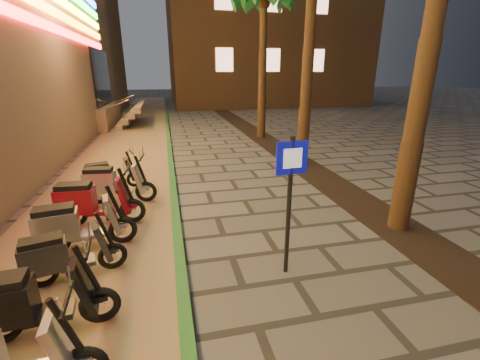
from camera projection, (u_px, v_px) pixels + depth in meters
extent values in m
plane|color=#474442|center=(258.00, 328.00, 4.08)|extent=(120.00, 120.00, 0.00)
cube|color=#8C7251|center=(126.00, 153.00, 12.76)|extent=(3.40, 60.00, 0.01)
cube|color=#266627|center=(169.00, 150.00, 13.11)|extent=(0.18, 60.00, 0.10)
cube|color=black|center=(329.00, 182.00, 9.46)|extent=(1.20, 40.00, 0.02)
cube|color=black|center=(102.00, 77.00, 18.85)|extent=(0.08, 5.00, 3.00)
cube|color=gray|center=(70.00, 116.00, 19.12)|extent=(5.00, 6.00, 1.20)
cube|color=gray|center=(124.00, 122.00, 19.91)|extent=(0.35, 5.00, 0.30)
cube|color=gray|center=(129.00, 117.00, 19.88)|extent=(0.35, 5.00, 0.30)
cube|color=gray|center=(135.00, 111.00, 19.86)|extent=(0.35, 5.00, 0.30)
cube|color=gray|center=(140.00, 106.00, 19.84)|extent=(0.35, 5.00, 0.30)
cylinder|color=silver|center=(110.00, 107.00, 17.62)|extent=(2.09, 0.06, 0.81)
cylinder|color=silver|center=(119.00, 101.00, 21.31)|extent=(2.09, 0.06, 0.81)
cube|color=#E8A57F|center=(224.00, 60.00, 25.78)|extent=(1.40, 0.06, 1.80)
cube|color=#E8A57F|center=(272.00, 60.00, 26.63)|extent=(1.40, 0.06, 1.80)
cube|color=#E8A57F|center=(316.00, 60.00, 27.48)|extent=(1.40, 0.06, 1.80)
cube|color=#E8A57F|center=(320.00, 1.00, 26.03)|extent=(1.40, 0.06, 1.80)
cylinder|color=#472D19|center=(421.00, 93.00, 5.82)|extent=(0.40, 0.40, 5.45)
cylinder|color=#472D19|center=(307.00, 80.00, 10.40)|extent=(0.40, 0.40, 5.70)
cylinder|color=#472D19|center=(262.00, 74.00, 14.97)|extent=(0.40, 0.40, 5.95)
sphere|color=#472D19|center=(264.00, 3.00, 14.02)|extent=(0.56, 0.56, 0.56)
cylinder|color=black|center=(289.00, 209.00, 4.89)|extent=(0.07, 0.07, 2.23)
cube|color=#0B0E97|center=(292.00, 158.00, 4.61)|extent=(0.49, 0.07, 0.49)
cube|color=white|center=(293.00, 158.00, 4.59)|extent=(0.29, 0.04, 0.29)
cube|color=white|center=(63.00, 345.00, 3.10)|extent=(0.29, 0.41, 0.68)
cylinder|color=black|center=(67.00, 328.00, 3.06)|extent=(0.27, 0.09, 0.72)
cylinder|color=black|center=(67.00, 300.00, 2.97)|extent=(0.08, 0.57, 0.04)
cube|color=white|center=(82.00, 359.00, 3.21)|extent=(0.22, 0.15, 0.06)
torus|color=black|center=(100.00, 305.00, 4.11)|extent=(0.52, 0.15, 0.51)
cylinder|color=silver|center=(100.00, 305.00, 4.11)|extent=(0.15, 0.11, 0.14)
cube|color=black|center=(50.00, 313.00, 3.92)|extent=(0.58, 0.39, 0.08)
cube|color=black|center=(1.00, 304.00, 3.70)|extent=(0.73, 0.44, 0.49)
cube|color=black|center=(84.00, 285.00, 3.96)|extent=(0.30, 0.42, 0.69)
cylinder|color=black|center=(88.00, 270.00, 3.92)|extent=(0.28, 0.10, 0.73)
cylinder|color=black|center=(88.00, 247.00, 3.83)|extent=(0.10, 0.57, 0.04)
cube|color=black|center=(99.00, 297.00, 4.07)|extent=(0.23, 0.16, 0.06)
torus|color=black|center=(42.00, 273.00, 4.79)|extent=(0.47, 0.21, 0.47)
cylinder|color=silver|center=(42.00, 273.00, 4.79)|extent=(0.15, 0.12, 0.13)
torus|color=black|center=(113.00, 256.00, 5.25)|extent=(0.47, 0.21, 0.47)
cylinder|color=silver|center=(113.00, 256.00, 5.25)|extent=(0.15, 0.12, 0.13)
cube|color=#222427|center=(78.00, 262.00, 5.01)|extent=(0.56, 0.43, 0.07)
cube|color=#222427|center=(44.00, 257.00, 4.74)|extent=(0.70, 0.50, 0.45)
cube|color=black|center=(41.00, 242.00, 4.66)|extent=(0.61, 0.43, 0.11)
cube|color=#222427|center=(102.00, 241.00, 5.10)|extent=(0.33, 0.41, 0.63)
cylinder|color=black|center=(105.00, 230.00, 5.07)|extent=(0.25, 0.13, 0.66)
cylinder|color=black|center=(105.00, 213.00, 5.00)|extent=(0.18, 0.51, 0.04)
cube|color=#222427|center=(112.00, 250.00, 5.22)|extent=(0.22, 0.17, 0.05)
torus|color=black|center=(54.00, 242.00, 5.62)|extent=(0.54, 0.19, 0.53)
cylinder|color=silver|center=(54.00, 242.00, 5.62)|extent=(0.16, 0.12, 0.14)
torus|color=black|center=(123.00, 230.00, 6.04)|extent=(0.54, 0.19, 0.53)
cylinder|color=silver|center=(123.00, 230.00, 6.04)|extent=(0.16, 0.12, 0.14)
cube|color=#9E9FA5|center=(89.00, 234.00, 5.81)|extent=(0.61, 0.43, 0.08)
cube|color=#9E9FA5|center=(57.00, 226.00, 5.56)|extent=(0.77, 0.50, 0.51)
cube|color=black|center=(53.00, 210.00, 5.46)|extent=(0.68, 0.43, 0.12)
cube|color=#9E9FA5|center=(112.00, 215.00, 5.87)|extent=(0.34, 0.45, 0.71)
cylinder|color=black|center=(115.00, 204.00, 5.83)|extent=(0.29, 0.12, 0.75)
cylinder|color=black|center=(116.00, 187.00, 5.75)|extent=(0.14, 0.59, 0.04)
cube|color=#9E9FA5|center=(122.00, 224.00, 6.00)|extent=(0.24, 0.18, 0.06)
torus|color=black|center=(74.00, 214.00, 6.68)|extent=(0.55, 0.14, 0.55)
cylinder|color=silver|center=(74.00, 214.00, 6.68)|extent=(0.15, 0.11, 0.15)
torus|color=black|center=(133.00, 210.00, 6.86)|extent=(0.55, 0.14, 0.55)
cylinder|color=silver|center=(133.00, 210.00, 6.86)|extent=(0.15, 0.11, 0.15)
cube|color=maroon|center=(103.00, 211.00, 6.76)|extent=(0.60, 0.39, 0.08)
cube|color=maroon|center=(76.00, 200.00, 6.60)|extent=(0.76, 0.45, 0.53)
cube|color=black|center=(73.00, 186.00, 6.50)|extent=(0.67, 0.38, 0.13)
cube|color=maroon|center=(124.00, 195.00, 6.73)|extent=(0.31, 0.44, 0.74)
cylinder|color=black|center=(126.00, 186.00, 6.67)|extent=(0.29, 0.09, 0.78)
cylinder|color=black|center=(127.00, 170.00, 6.57)|extent=(0.08, 0.61, 0.05)
cube|color=maroon|center=(132.00, 205.00, 6.82)|extent=(0.24, 0.16, 0.06)
torus|color=black|center=(98.00, 194.00, 7.83)|extent=(0.54, 0.15, 0.53)
cylinder|color=silver|center=(98.00, 194.00, 7.83)|extent=(0.15, 0.11, 0.14)
torus|color=black|center=(146.00, 191.00, 7.97)|extent=(0.54, 0.15, 0.53)
cylinder|color=silver|center=(146.00, 191.00, 7.97)|extent=(0.15, 0.11, 0.14)
cube|color=silver|center=(122.00, 191.00, 7.89)|extent=(0.59, 0.40, 0.08)
cube|color=silver|center=(100.00, 182.00, 7.74)|extent=(0.75, 0.45, 0.51)
cube|color=black|center=(98.00, 170.00, 7.65)|extent=(0.66, 0.38, 0.12)
cube|color=silver|center=(139.00, 179.00, 7.84)|extent=(0.31, 0.43, 0.72)
cylinder|color=black|center=(141.00, 170.00, 7.79)|extent=(0.29, 0.10, 0.76)
cylinder|color=black|center=(142.00, 157.00, 7.69)|extent=(0.10, 0.59, 0.04)
cube|color=silver|center=(146.00, 187.00, 7.93)|extent=(0.24, 0.16, 0.06)
torus|color=black|center=(97.00, 185.00, 8.55)|extent=(0.47, 0.22, 0.47)
cylinder|color=silver|center=(97.00, 185.00, 8.55)|extent=(0.15, 0.12, 0.13)
torus|color=black|center=(135.00, 179.00, 9.02)|extent=(0.47, 0.22, 0.47)
cylinder|color=silver|center=(135.00, 179.00, 9.02)|extent=(0.15, 0.12, 0.13)
cube|color=black|center=(116.00, 180.00, 8.77)|extent=(0.56, 0.44, 0.07)
cube|color=black|center=(98.00, 175.00, 8.50)|extent=(0.70, 0.51, 0.45)
cube|color=black|center=(97.00, 166.00, 8.42)|extent=(0.62, 0.44, 0.11)
cube|color=black|center=(129.00, 169.00, 8.87)|extent=(0.33, 0.41, 0.63)
cylinder|color=black|center=(131.00, 162.00, 8.84)|extent=(0.25, 0.13, 0.66)
cylinder|color=black|center=(131.00, 152.00, 8.77)|extent=(0.19, 0.51, 0.04)
cube|color=black|center=(135.00, 175.00, 8.99)|extent=(0.23, 0.18, 0.05)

